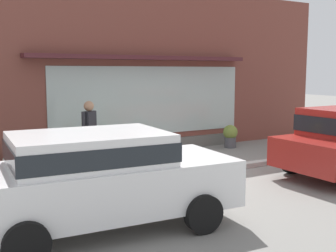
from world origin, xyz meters
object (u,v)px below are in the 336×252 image
Objects in this scene: parked_car_white at (99,175)px; potted_plant_trailing_edge at (55,159)px; potted_plant_corner_tall at (11,158)px; fire_hydrant at (126,157)px; potted_plant_low_front at (105,145)px; potted_plant_window_left at (230,135)px; pedestrian_with_handbag at (89,132)px.

parked_car_white is 8.17× the size of potted_plant_trailing_edge.
parked_car_white reaches higher than potted_plant_corner_tall.
potted_plant_low_front is (0.11, 1.62, 0.04)m from fire_hydrant.
potted_plant_low_front is at bearing 178.97° from potted_plant_window_left.
potted_plant_corner_tall is at bearing 172.96° from potted_plant_low_front.
parked_car_white reaches higher than potted_plant_trailing_edge.
pedestrian_with_handbag reaches higher than potted_plant_low_front.
potted_plant_trailing_edge is at bearing -173.25° from potted_plant_low_front.
parked_car_white is 5.05× the size of potted_plant_low_front.
fire_hydrant is at bearing -160.69° from potted_plant_window_left.
pedestrian_with_handbag reaches higher than potted_plant_corner_tall.
potted_plant_low_front is at bearing -7.04° from potted_plant_corner_tall.
potted_plant_corner_tall is (-2.29, 1.91, -0.12)m from fire_hydrant.
potted_plant_corner_tall is at bearing -81.46° from pedestrian_with_handbag.
pedestrian_with_handbag is 2.09× the size of potted_plant_low_front.
potted_plant_corner_tall is 1.17× the size of potted_plant_trailing_edge.
potted_plant_low_front is (0.91, 1.30, -0.59)m from pedestrian_with_handbag.
potted_plant_corner_tall is 1.09m from potted_plant_trailing_edge.
pedestrian_with_handbag reaches higher than parked_car_white.
pedestrian_with_handbag is 1.47m from potted_plant_trailing_edge.
potted_plant_corner_tall is 2.42m from potted_plant_low_front.
parked_car_white is 5.04m from potted_plant_corner_tall.
fire_hydrant reaches higher than potted_plant_trailing_edge.
potted_plant_corner_tall is 0.72× the size of potted_plant_low_front.
potted_plant_window_left is at bearing 158.94° from pedestrian_with_handbag.
fire_hydrant is 0.46× the size of pedestrian_with_handbag.
pedestrian_with_handbag is 0.41× the size of parked_car_white.
pedestrian_with_handbag is 3.38× the size of potted_plant_trailing_edge.
pedestrian_with_handbag is at bearing 158.71° from fire_hydrant.
potted_plant_window_left is (5.69, 0.09, 0.15)m from potted_plant_trailing_edge.
potted_plant_trailing_edge is (-1.30, 1.45, -0.16)m from fire_hydrant.
potted_plant_corner_tall reaches higher than potted_plant_trailing_edge.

